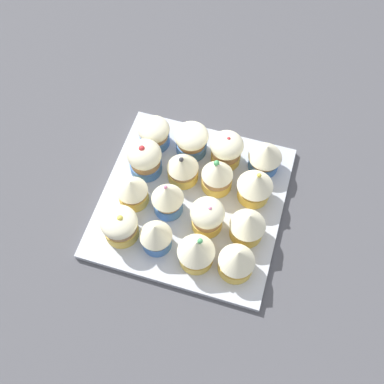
{
  "coord_description": "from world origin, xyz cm",
  "views": [
    {
      "loc": [
        11.56,
        -38.37,
        77.87
      ],
      "look_at": [
        0.0,
        0.0,
        4.2
      ],
      "focal_mm": 43.55,
      "sensor_mm": 36.0,
      "label": 1
    }
  ],
  "objects_px": {
    "baking_tray": "(192,201)",
    "cupcake_6": "(207,216)",
    "cupcake_10": "(217,175)",
    "cupcake_12": "(154,133)",
    "cupcake_7": "(248,225)",
    "cupcake_9": "(183,167)",
    "cupcake_11": "(255,186)",
    "cupcake_2": "(196,251)",
    "cupcake_1": "(156,235)",
    "cupcake_5": "(168,198)",
    "cupcake_14": "(226,149)",
    "cupcake_3": "(237,260)",
    "cupcake_15": "(265,156)",
    "cupcake_8": "(145,159)",
    "cupcake_4": "(132,191)",
    "cupcake_0": "(120,225)",
    "cupcake_13": "(191,140)"
  },
  "relations": [
    {
      "from": "cupcake_3",
      "to": "cupcake_15",
      "type": "distance_m",
      "value": 0.22
    },
    {
      "from": "cupcake_0",
      "to": "cupcake_13",
      "type": "xyz_separation_m",
      "value": [
        0.07,
        0.21,
        0.0
      ]
    },
    {
      "from": "cupcake_1",
      "to": "cupcake_6",
      "type": "bearing_deg",
      "value": 39.13
    },
    {
      "from": "cupcake_8",
      "to": "cupcake_1",
      "type": "bearing_deg",
      "value": -63.67
    },
    {
      "from": "cupcake_12",
      "to": "cupcake_14",
      "type": "xyz_separation_m",
      "value": [
        0.14,
        0.0,
        0.01
      ]
    },
    {
      "from": "cupcake_6",
      "to": "cupcake_4",
      "type": "bearing_deg",
      "value": 175.49
    },
    {
      "from": "cupcake_2",
      "to": "cupcake_1",
      "type": "bearing_deg",
      "value": 173.65
    },
    {
      "from": "baking_tray",
      "to": "cupcake_5",
      "type": "bearing_deg",
      "value": -140.39
    },
    {
      "from": "cupcake_11",
      "to": "cupcake_14",
      "type": "bearing_deg",
      "value": 138.32
    },
    {
      "from": "cupcake_7",
      "to": "cupcake_15",
      "type": "distance_m",
      "value": 0.15
    },
    {
      "from": "cupcake_3",
      "to": "cupcake_6",
      "type": "bearing_deg",
      "value": 137.18
    },
    {
      "from": "cupcake_1",
      "to": "cupcake_7",
      "type": "relative_size",
      "value": 1.01
    },
    {
      "from": "cupcake_1",
      "to": "cupcake_3",
      "type": "bearing_deg",
      "value": -1.54
    },
    {
      "from": "cupcake_1",
      "to": "cupcake_2",
      "type": "relative_size",
      "value": 0.92
    },
    {
      "from": "cupcake_4",
      "to": "cupcake_15",
      "type": "xyz_separation_m",
      "value": [
        0.21,
        0.14,
        0.0
      ]
    },
    {
      "from": "cupcake_12",
      "to": "cupcake_15",
      "type": "relative_size",
      "value": 0.91
    },
    {
      "from": "cupcake_0",
      "to": "cupcake_14",
      "type": "distance_m",
      "value": 0.25
    },
    {
      "from": "cupcake_1",
      "to": "cupcake_13",
      "type": "bearing_deg",
      "value": 89.85
    },
    {
      "from": "cupcake_3",
      "to": "cupcake_10",
      "type": "xyz_separation_m",
      "value": [
        -0.07,
        0.15,
        -0.0
      ]
    },
    {
      "from": "cupcake_0",
      "to": "cupcake_7",
      "type": "relative_size",
      "value": 0.93
    },
    {
      "from": "cupcake_8",
      "to": "cupcake_9",
      "type": "bearing_deg",
      "value": 3.0
    },
    {
      "from": "cupcake_4",
      "to": "cupcake_2",
      "type": "bearing_deg",
      "value": -29.04
    },
    {
      "from": "cupcake_5",
      "to": "cupcake_13",
      "type": "bearing_deg",
      "value": 88.77
    },
    {
      "from": "baking_tray",
      "to": "cupcake_8",
      "type": "relative_size",
      "value": 4.28
    },
    {
      "from": "cupcake_1",
      "to": "cupcake_5",
      "type": "height_order",
      "value": "cupcake_5"
    },
    {
      "from": "cupcake_3",
      "to": "cupcake_9",
      "type": "xyz_separation_m",
      "value": [
        -0.14,
        0.15,
        -0.0
      ]
    },
    {
      "from": "cupcake_2",
      "to": "cupcake_6",
      "type": "relative_size",
      "value": 1.07
    },
    {
      "from": "cupcake_5",
      "to": "cupcake_6",
      "type": "distance_m",
      "value": 0.08
    },
    {
      "from": "cupcake_10",
      "to": "cupcake_12",
      "type": "height_order",
      "value": "cupcake_10"
    },
    {
      "from": "cupcake_7",
      "to": "cupcake_0",
      "type": "bearing_deg",
      "value": -163.43
    },
    {
      "from": "cupcake_7",
      "to": "cupcake_11",
      "type": "xyz_separation_m",
      "value": [
        -0.01,
        0.08,
        -0.0
      ]
    },
    {
      "from": "cupcake_0",
      "to": "cupcake_13",
      "type": "bearing_deg",
      "value": 72.08
    },
    {
      "from": "cupcake_5",
      "to": "cupcake_0",
      "type": "bearing_deg",
      "value": -132.0
    },
    {
      "from": "cupcake_0",
      "to": "cupcake_5",
      "type": "bearing_deg",
      "value": 48.0
    },
    {
      "from": "baking_tray",
      "to": "cupcake_11",
      "type": "xyz_separation_m",
      "value": [
        0.11,
        0.04,
        0.04
      ]
    },
    {
      "from": "cupcake_0",
      "to": "cupcake_5",
      "type": "relative_size",
      "value": 0.84
    },
    {
      "from": "baking_tray",
      "to": "cupcake_6",
      "type": "relative_size",
      "value": 4.47
    },
    {
      "from": "cupcake_4",
      "to": "cupcake_14",
      "type": "height_order",
      "value": "cupcake_14"
    },
    {
      "from": "cupcake_7",
      "to": "cupcake_10",
      "type": "xyz_separation_m",
      "value": [
        -0.08,
        0.08,
        -0.0
      ]
    },
    {
      "from": "cupcake_3",
      "to": "cupcake_12",
      "type": "relative_size",
      "value": 1.19
    },
    {
      "from": "cupcake_4",
      "to": "cupcake_9",
      "type": "distance_m",
      "value": 0.1
    },
    {
      "from": "cupcake_11",
      "to": "baking_tray",
      "type": "bearing_deg",
      "value": -158.79
    },
    {
      "from": "cupcake_10",
      "to": "cupcake_15",
      "type": "distance_m",
      "value": 0.1
    },
    {
      "from": "cupcake_11",
      "to": "cupcake_10",
      "type": "bearing_deg",
      "value": 178.6
    },
    {
      "from": "baking_tray",
      "to": "cupcake_14",
      "type": "distance_m",
      "value": 0.12
    },
    {
      "from": "baking_tray",
      "to": "cupcake_3",
      "type": "height_order",
      "value": "cupcake_3"
    },
    {
      "from": "cupcake_3",
      "to": "cupcake_10",
      "type": "relative_size",
      "value": 0.96
    },
    {
      "from": "cupcake_2",
      "to": "cupcake_14",
      "type": "height_order",
      "value": "cupcake_2"
    },
    {
      "from": "cupcake_5",
      "to": "cupcake_14",
      "type": "xyz_separation_m",
      "value": [
        0.07,
        0.13,
        -0.0
      ]
    },
    {
      "from": "cupcake_7",
      "to": "cupcake_9",
      "type": "distance_m",
      "value": 0.16
    }
  ]
}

